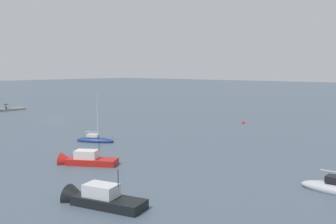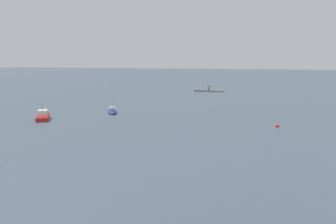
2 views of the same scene
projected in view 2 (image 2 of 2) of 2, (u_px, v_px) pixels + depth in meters
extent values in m
plane|color=#475666|center=(196.00, 99.00, 88.55)|extent=(500.00, 500.00, 0.00)
cube|color=gray|center=(219.00, 91.00, 107.84)|extent=(2.91, 1.89, 0.51)
cube|color=gray|center=(209.00, 91.00, 108.60)|extent=(2.91, 1.89, 0.51)
cube|color=slate|center=(199.00, 91.00, 109.36)|extent=(2.91, 1.89, 0.51)
cube|color=#1E2333|center=(208.00, 90.00, 108.36)|extent=(0.38, 0.43, 0.16)
cube|color=gray|center=(209.00, 89.00, 108.60)|extent=(0.41, 0.24, 0.52)
sphere|color=tan|center=(209.00, 88.00, 108.54)|extent=(0.22, 0.22, 0.22)
cylinder|color=black|center=(209.00, 88.00, 108.44)|extent=(0.02, 0.02, 1.05)
cone|color=black|center=(209.00, 86.00, 108.35)|extent=(1.24, 1.24, 0.22)
sphere|color=black|center=(209.00, 86.00, 108.33)|extent=(0.05, 0.05, 0.05)
ellipsoid|color=navy|center=(112.00, 112.00, 66.46)|extent=(3.86, 5.59, 0.94)
cube|color=silver|center=(112.00, 108.00, 66.62)|extent=(1.53, 1.79, 0.43)
cylinder|color=silver|center=(112.00, 94.00, 65.52)|extent=(0.09, 0.09, 5.93)
cylinder|color=silver|center=(112.00, 105.00, 66.78)|extent=(0.93, 1.74, 0.07)
sphere|color=black|center=(113.00, 111.00, 63.94)|extent=(0.13, 0.13, 0.13)
cube|color=red|center=(43.00, 118.00, 59.23)|extent=(4.33, 5.45, 0.87)
cone|color=red|center=(44.00, 116.00, 61.71)|extent=(2.51, 2.51, 1.84)
cube|color=silver|center=(43.00, 113.00, 59.70)|extent=(2.43, 2.72, 0.87)
cube|color=#283847|center=(43.00, 112.00, 60.29)|extent=(1.23, 0.80, 0.61)
cylinder|color=black|center=(42.00, 108.00, 58.20)|extent=(0.05, 0.05, 1.22)
sphere|color=red|center=(277.00, 126.00, 52.83)|extent=(0.56, 0.56, 0.56)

